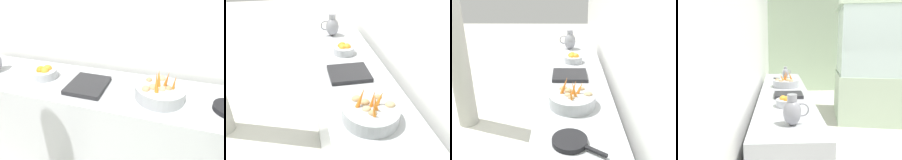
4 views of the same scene
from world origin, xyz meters
The scene contains 11 objects.
ground_plane centered at (0.00, 0.00, 0.00)m, with size 14.53×14.53×0.00m, color beige.
tile_wall_left centered at (-1.95, 0.68, 1.50)m, with size 0.10×7.68×3.00m, color white.
back_wall_green centered at (2.10, 4.32, 1.50)m, with size 8.00×0.10×3.00m, color #A8BF9E.
prep_counter centered at (-1.53, 0.18, 0.46)m, with size 0.62×3.14×0.91m, color #ADAFB5.
vegetable_colander centered at (-1.50, 0.49, 0.97)m, with size 0.37×0.37×0.23m.
orange_bowl centered at (-1.53, -0.51, 0.96)m, with size 0.21×0.21×0.11m.
metal_pitcher_tall centered at (-1.49, -1.04, 1.03)m, with size 0.21×0.15×0.25m.
metal_pitcher_short centered at (-1.48, 1.35, 1.00)m, with size 0.16×0.11×0.19m.
counter_sink_basin centered at (-1.48, -0.08, 0.93)m, with size 0.34×0.30×0.04m, color #232326.
skillet_on_counter centered at (-1.48, 0.97, 0.93)m, with size 0.33×0.27×0.03m.
glass_block_booth centered at (0.34, 1.70, 1.12)m, with size 1.82×1.59×2.26m.
Camera 4 is at (-1.60, -2.86, 1.60)m, focal length 37.85 mm.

